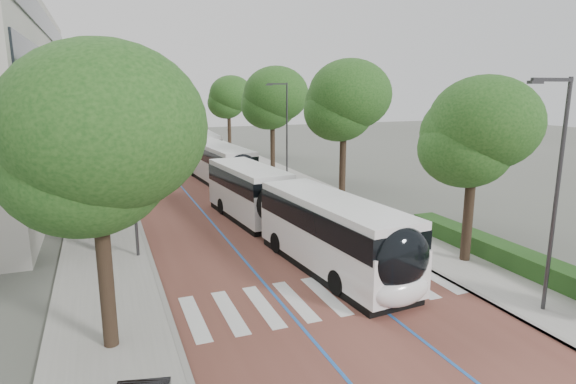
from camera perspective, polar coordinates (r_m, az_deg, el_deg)
name	(u,v)px	position (r m, az deg, el deg)	size (l,w,h in m)	color
ground	(332,308)	(17.92, 5.28, -13.51)	(160.00, 160.00, 0.00)	#51544C
road	(172,158)	(55.40, -13.59, 3.94)	(11.00, 140.00, 0.02)	brown
sidewalk_left	(100,161)	(54.91, -21.37, 3.42)	(4.00, 140.00, 0.12)	gray
sidewalk_right	(237,154)	(56.88, -6.07, 4.48)	(4.00, 140.00, 0.12)	gray
kerb_left	(119,160)	(54.93, -19.39, 3.57)	(0.20, 140.00, 0.14)	gray
kerb_right	(221,155)	(56.41, -7.94, 4.37)	(0.20, 140.00, 0.14)	gray
zebra_crossing	(325,295)	(18.80, 4.44, -12.12)	(10.55, 3.60, 0.01)	silver
lane_line_left	(157,159)	(55.21, -15.23, 3.84)	(0.12, 126.00, 0.01)	#235BAF
lane_line_right	(186,157)	(55.64, -11.95, 4.07)	(0.12, 126.00, 0.01)	#235BAF
hedge	(524,262)	(23.01, 26.20, -7.40)	(1.20, 14.00, 0.80)	#204919
streetlight_near	(555,179)	(18.24, 29.06, 1.38)	(1.82, 0.20, 8.00)	#323234
streetlight_far	(285,125)	(39.06, -0.38, 7.99)	(1.82, 0.20, 8.00)	#323234
lamp_post_left	(132,171)	(22.69, -17.97, 2.42)	(0.14, 0.14, 8.00)	#323234
trees_left	(95,104)	(38.73, -21.93, 9.62)	(5.88, 60.49, 9.62)	black
trees_right	(290,104)	(40.94, 0.19, 10.36)	(5.97, 47.03, 9.09)	black
lead_bus	(291,214)	(23.94, 0.40, -2.58)	(4.15, 18.54, 3.20)	black
bus_queued_0	(220,164)	(39.61, -8.11, 3.28)	(3.35, 12.54, 3.20)	white
bus_queued_1	(201,147)	(51.71, -10.30, 5.31)	(3.05, 12.49, 3.20)	white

